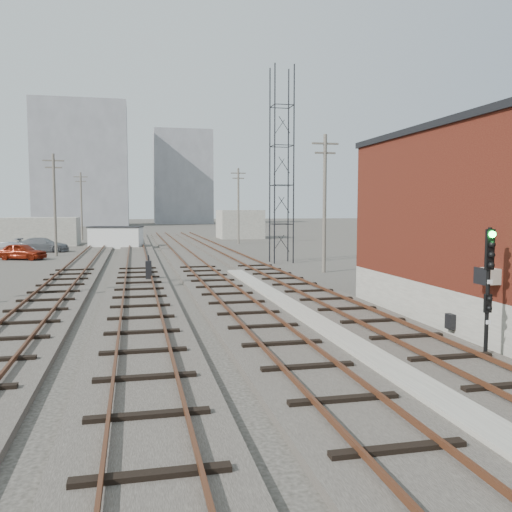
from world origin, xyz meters
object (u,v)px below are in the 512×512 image
object	(u,v)px
site_trailer	(116,237)
car_silver	(11,249)
car_red	(22,251)
signal_mast	(489,285)
car_grey	(43,245)
switch_stand	(149,270)

from	to	relation	value
site_trailer	car_silver	world-z (taller)	site_trailer
car_red	car_silver	distance (m)	3.43
site_trailer	car_silver	xyz separation A→B (m)	(-8.60, -8.69, -0.53)
signal_mast	site_trailer	bearing A→B (deg)	103.67
car_silver	car_grey	xyz separation A→B (m)	(1.86, 4.97, 0.05)
switch_stand	car_grey	distance (m)	26.09
switch_stand	site_trailer	xyz separation A→B (m)	(-2.68, 28.05, 0.49)
car_grey	switch_stand	bearing A→B (deg)	-151.53
car_red	car_grey	bearing A→B (deg)	19.69
car_silver	car_grey	size ratio (longest dim) A/B	0.81
signal_mast	car_grey	xyz separation A→B (m)	(-18.05, 42.79, -1.42)
signal_mast	site_trailer	distance (m)	47.87
signal_mast	site_trailer	world-z (taller)	signal_mast
switch_stand	car_grey	xyz separation A→B (m)	(-9.42, 24.33, 0.02)
car_silver	car_red	bearing A→B (deg)	-148.50
car_silver	switch_stand	bearing A→B (deg)	-143.26
signal_mast	site_trailer	size ratio (longest dim) A/B	0.62
signal_mast	car_red	size ratio (longest dim) A/B	0.92
switch_stand	car_red	world-z (taller)	switch_stand
switch_stand	car_red	bearing A→B (deg)	124.46
switch_stand	car_red	size ratio (longest dim) A/B	0.36
switch_stand	car_silver	bearing A→B (deg)	123.51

